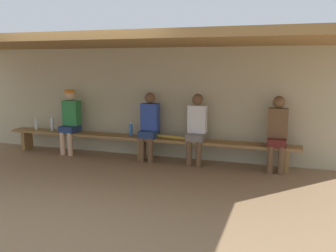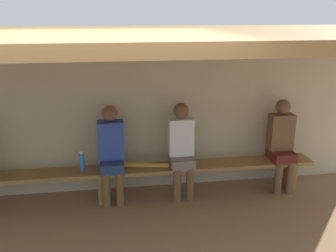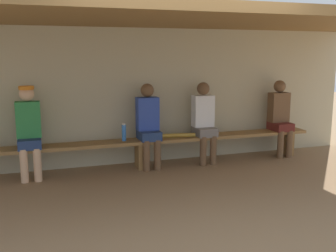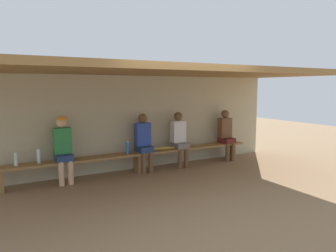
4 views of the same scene
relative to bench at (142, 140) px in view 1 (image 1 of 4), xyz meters
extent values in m
plane|color=#8C6D4C|center=(0.00, -1.55, -0.39)|extent=(24.00, 24.00, 0.00)
cube|color=#B7AD8C|center=(0.00, 0.45, 0.71)|extent=(8.00, 0.20, 2.20)
cube|color=olive|center=(0.00, -0.85, 1.87)|extent=(8.00, 2.80, 0.12)
cube|color=olive|center=(0.00, 0.00, 0.05)|extent=(6.00, 0.36, 0.05)
cube|color=olive|center=(-2.75, 0.00, -0.18)|extent=(0.08, 0.29, 0.41)
cube|color=olive|center=(0.00, 0.00, -0.18)|extent=(0.08, 0.29, 0.41)
cube|color=olive|center=(2.75, 0.00, -0.18)|extent=(0.08, 0.29, 0.41)
cube|color=navy|center=(0.16, -0.02, 0.14)|extent=(0.32, 0.40, 0.14)
cylinder|color=brown|center=(0.07, -0.18, -0.15)|extent=(0.11, 0.11, 0.48)
cylinder|color=brown|center=(0.25, -0.18, -0.15)|extent=(0.11, 0.11, 0.48)
cube|color=#2D47A5|center=(0.16, 0.06, 0.47)|extent=(0.34, 0.20, 0.52)
sphere|color=brown|center=(0.16, 0.06, 0.84)|extent=(0.21, 0.21, 0.21)
cube|color=navy|center=(-1.62, -0.02, 0.14)|extent=(0.32, 0.40, 0.14)
cylinder|color=#DBAD84|center=(-1.71, -0.18, -0.15)|extent=(0.11, 0.11, 0.48)
cylinder|color=#DBAD84|center=(-1.53, -0.18, -0.15)|extent=(0.11, 0.11, 0.48)
cube|color=#2D8442|center=(-1.62, 0.06, 0.47)|extent=(0.34, 0.20, 0.52)
sphere|color=#DBAD84|center=(-1.62, 0.06, 0.84)|extent=(0.21, 0.21, 0.21)
cylinder|color=orange|center=(-1.62, 0.02, 0.93)|extent=(0.21, 0.21, 0.05)
cube|color=slate|center=(1.11, -0.02, 0.14)|extent=(0.32, 0.40, 0.14)
cylinder|color=brown|center=(1.02, -0.18, -0.15)|extent=(0.11, 0.11, 0.48)
cylinder|color=brown|center=(1.20, -0.18, -0.15)|extent=(0.11, 0.11, 0.48)
cube|color=white|center=(1.11, 0.06, 0.47)|extent=(0.34, 0.20, 0.52)
sphere|color=brown|center=(1.11, 0.06, 0.84)|extent=(0.21, 0.21, 0.21)
cube|color=#591E19|center=(2.57, -0.02, 0.14)|extent=(0.32, 0.40, 0.14)
cylinder|color=brown|center=(2.48, -0.18, -0.15)|extent=(0.11, 0.11, 0.48)
cylinder|color=brown|center=(2.66, -0.18, -0.15)|extent=(0.11, 0.11, 0.48)
cube|color=brown|center=(2.57, 0.06, 0.47)|extent=(0.34, 0.20, 0.52)
sphere|color=brown|center=(2.57, 0.06, 0.84)|extent=(0.21, 0.21, 0.21)
cylinder|color=silver|center=(-2.49, 0.01, 0.19)|extent=(0.07, 0.07, 0.22)
cylinder|color=white|center=(-2.49, 0.01, 0.31)|extent=(0.05, 0.05, 0.02)
cylinder|color=blue|center=(-0.23, 0.01, 0.20)|extent=(0.07, 0.07, 0.25)
cylinder|color=white|center=(-0.23, 0.01, 0.33)|extent=(0.05, 0.05, 0.02)
cylinder|color=silver|center=(-2.09, 0.02, 0.20)|extent=(0.07, 0.07, 0.26)
cylinder|color=white|center=(-2.09, 0.02, 0.34)|extent=(0.05, 0.05, 0.02)
cylinder|color=#B28C33|center=(0.55, 0.00, 0.11)|extent=(0.76, 0.20, 0.07)
camera|label=1|loc=(2.74, -6.61, 1.51)|focal=39.38mm
camera|label=2|loc=(0.23, -4.68, 2.13)|focal=39.54mm
camera|label=3|loc=(-1.49, -5.92, 1.41)|focal=42.44mm
camera|label=4|loc=(-2.80, -6.43, 1.55)|focal=33.49mm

